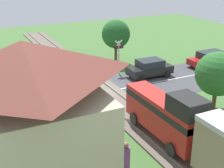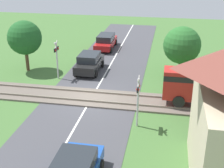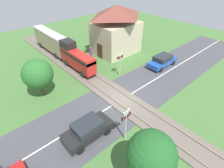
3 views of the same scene
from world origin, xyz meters
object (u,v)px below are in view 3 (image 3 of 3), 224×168
object	(u,v)px
train	(60,47)
crossing_signal_west_approach	(126,121)
car_far_side	(162,61)
car_near_crossing	(88,130)
station_building	(116,31)
pedestrian_by_station	(91,53)
crossing_signal_east_approach	(120,61)

from	to	relation	value
train	crossing_signal_west_approach	xyz separation A→B (m)	(-3.10, -15.57, 0.11)
train	car_far_side	world-z (taller)	train
car_near_crossing	station_building	bearing A→B (deg)	39.35
train	pedestrian_by_station	bearing A→B (deg)	-37.48
car_near_crossing	crossing_signal_east_approach	size ratio (longest dim) A/B	1.28
crossing_signal_east_approach	pedestrian_by_station	size ratio (longest dim) A/B	1.80
crossing_signal_west_approach	pedestrian_by_station	bearing A→B (deg)	63.96
crossing_signal_west_approach	station_building	bearing A→B (deg)	49.61
crossing_signal_west_approach	station_building	distance (m)	16.19
train	car_near_crossing	bearing A→B (deg)	-110.75
car_far_side	crossing_signal_west_approach	xyz separation A→B (m)	(-11.99, -4.95, 1.20)
crossing_signal_west_approach	crossing_signal_east_approach	world-z (taller)	same
car_far_side	crossing_signal_west_approach	size ratio (longest dim) A/B	1.42
train	station_building	size ratio (longest dim) A/B	2.09
train	station_building	bearing A→B (deg)	-24.04
car_far_side	station_building	distance (m)	7.92
crossing_signal_west_approach	crossing_signal_east_approach	distance (m)	9.36
train	station_building	world-z (taller)	station_building
car_near_crossing	crossing_signal_west_approach	bearing A→B (deg)	-45.70
train	crossing_signal_east_approach	world-z (taller)	train
car_far_side	crossing_signal_east_approach	size ratio (longest dim) A/B	1.42
station_building	crossing_signal_west_approach	bearing A→B (deg)	-130.39
crossing_signal_west_approach	station_building	size ratio (longest dim) A/B	0.46
pedestrian_by_station	crossing_signal_west_approach	bearing A→B (deg)	-116.04
crossing_signal_west_approach	car_near_crossing	bearing A→B (deg)	134.30
crossing_signal_east_approach	pedestrian_by_station	distance (m)	6.17
train	pedestrian_by_station	distance (m)	4.27
crossing_signal_west_approach	pedestrian_by_station	xyz separation A→B (m)	(6.38, 13.06, -1.20)
car_near_crossing	crossing_signal_east_approach	world-z (taller)	crossing_signal_east_approach
crossing_signal_east_approach	station_building	world-z (taller)	station_building
station_building	crossing_signal_east_approach	bearing A→B (deg)	-128.86
car_far_side	crossing_signal_west_approach	world-z (taller)	crossing_signal_west_approach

